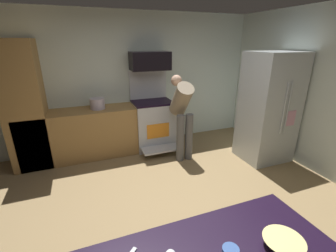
{
  "coord_description": "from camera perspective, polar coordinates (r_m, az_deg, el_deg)",
  "views": [
    {
      "loc": [
        -1.01,
        -2.25,
        2.06
      ],
      "look_at": [
        -0.04,
        0.3,
        1.05
      ],
      "focal_mm": 24.64,
      "sensor_mm": 36.0,
      "label": 1
    }
  ],
  "objects": [
    {
      "name": "cabinet_column",
      "position": [
        4.44,
        -31.92,
        4.05
      ],
      "size": [
        0.6,
        0.6,
        2.1
      ],
      "primitive_type": "cube",
      "color": "#9E7640",
      "rests_on": "ground"
    },
    {
      "name": "oven_range",
      "position": [
        4.67,
        -3.76,
        0.91
      ],
      "size": [
        0.76,
        0.96,
        1.54
      ],
      "color": "silver",
      "rests_on": "ground"
    },
    {
      "name": "microwave",
      "position": [
        4.51,
        -4.49,
        15.75
      ],
      "size": [
        0.74,
        0.38,
        0.34
      ],
      "primitive_type": "cube",
      "color": "black",
      "rests_on": "oven_range"
    },
    {
      "name": "mixing_bowl_prep",
      "position": [
        1.68,
        26.63,
        -24.52
      ],
      "size": [
        0.24,
        0.24,
        0.06
      ],
      "primitive_type": "cone",
      "rotation": [
        3.14,
        0.0,
        0.0
      ],
      "color": "#E1CE7C",
      "rests_on": "counter_island"
    },
    {
      "name": "person_cook",
      "position": [
        4.12,
        3.49,
        3.64
      ],
      "size": [
        0.31,
        0.63,
        1.49
      ],
      "color": "#5B5B5B",
      "rests_on": "ground"
    },
    {
      "name": "refrigerator",
      "position": [
        4.42,
        23.62,
        4.05
      ],
      "size": [
        0.83,
        0.73,
        1.9
      ],
      "color": "silver",
      "rests_on": "ground"
    },
    {
      "name": "wall_back",
      "position": [
        4.76,
        -8.55,
        10.9
      ],
      "size": [
        5.2,
        0.12,
        2.6
      ],
      "primitive_type": "cube",
      "color": "silver",
      "rests_on": "ground"
    },
    {
      "name": "lower_cabinet_run",
      "position": [
        4.53,
        -18.11,
        -1.59
      ],
      "size": [
        2.4,
        0.6,
        0.9
      ],
      "primitive_type": "cube",
      "color": "#9E7640",
      "rests_on": "ground"
    },
    {
      "name": "ground_plane",
      "position": [
        3.22,
        2.67,
        -19.72
      ],
      "size": [
        5.2,
        4.8,
        0.02
      ],
      "primitive_type": "cube",
      "color": "olive"
    },
    {
      "name": "stock_pot",
      "position": [
        4.37,
        -17.08,
        5.33
      ],
      "size": [
        0.26,
        0.26,
        0.2
      ],
      "primitive_type": "cylinder",
      "color": "#BDB1C2",
      "rests_on": "lower_cabinet_run"
    }
  ]
}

